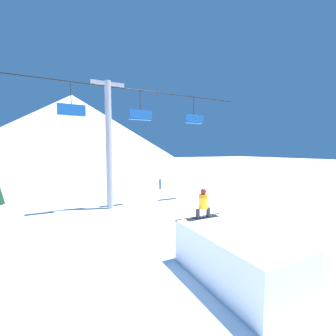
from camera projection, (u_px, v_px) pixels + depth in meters
name	position (u px, v px, depth m)	size (l,w,h in m)	color
ground_plane	(219.00, 269.00, 8.36)	(220.00, 220.00, 0.00)	white
mountain_ridge	(73.00, 130.00, 68.11)	(69.06, 69.06, 20.89)	silver
snow_ramp	(236.00, 256.00, 7.59)	(2.40, 4.25, 1.66)	white
snowboarder	(203.00, 204.00, 9.03)	(1.47, 0.36, 1.22)	black
chairlift	(109.00, 133.00, 16.54)	(23.40, 0.46, 9.43)	#9E9EA3
distant_skier	(160.00, 184.00, 25.07)	(0.24, 0.24, 1.23)	black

